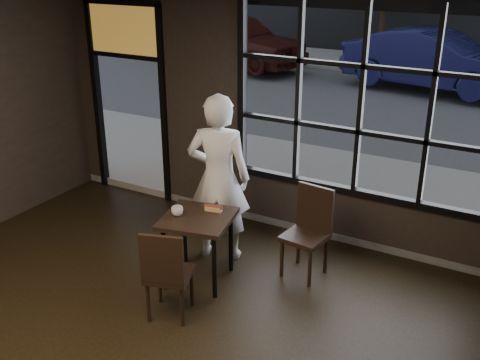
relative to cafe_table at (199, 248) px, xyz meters
The scene contains 10 objects.
window_frame 2.41m from the cafe_table, 53.30° to the left, with size 3.06×0.12×2.28m, color black.
stained_transom 3.30m from the cafe_table, 143.92° to the left, with size 1.20×0.06×0.70m, color orange.
cafe_table is the anchor object (origin of this frame).
chair_near 0.67m from the cafe_table, 81.53° to the right, with size 0.41×0.41×0.96m, color black.
chair_window 1.15m from the cafe_table, 34.49° to the left, with size 0.43×0.43×1.00m, color black.
man 0.83m from the cafe_table, 98.70° to the left, with size 0.71×0.46×1.93m, color silver.
hotdog 0.46m from the cafe_table, 70.38° to the left, with size 0.20×0.08×0.06m, color tan, non-canonical shape.
cup 0.48m from the cafe_table, 159.32° to the right, with size 0.12×0.12×0.10m, color silver.
navy_car 10.10m from the cafe_table, 88.36° to the left, with size 1.53×4.40×1.45m, color #171748.
maroon_car 11.77m from the cafe_table, 117.96° to the left, with size 1.83×4.56×1.55m, color #411813.
Camera 1 is at (3.00, -2.42, 3.33)m, focal length 42.00 mm.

